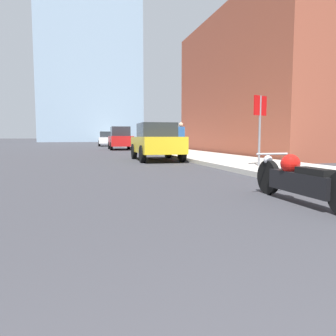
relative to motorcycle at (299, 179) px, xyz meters
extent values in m
cube|color=#B2ADA3|center=(2.67, 35.32, -0.31)|extent=(3.20, 240.00, 0.15)
cube|color=brown|center=(8.92, 13.25, 3.73)|extent=(8.91, 13.63, 8.23)
cube|color=#8CA5BC|center=(-0.51, 72.08, 28.30)|extent=(20.60, 20.60, 57.36)
cylinder|color=black|center=(0.01, 0.88, -0.07)|extent=(0.10, 0.63, 0.63)
cube|color=black|center=(0.00, -0.04, -0.05)|extent=(0.25, 1.40, 0.32)
sphere|color=red|center=(0.00, 0.24, 0.23)|extent=(0.32, 0.32, 0.32)
cube|color=black|center=(0.00, -0.34, 0.16)|extent=(0.22, 0.64, 0.10)
sphere|color=silver|center=(0.01, 0.91, 0.25)|extent=(0.16, 0.16, 0.16)
cylinder|color=silver|center=(0.01, 0.78, 0.36)|extent=(0.62, 0.04, 0.04)
cube|color=gold|center=(0.02, 9.82, 0.32)|extent=(1.86, 3.97, 0.69)
cube|color=#23282D|center=(0.02, 9.82, 0.97)|extent=(1.54, 1.92, 0.61)
cylinder|color=black|center=(-0.79, 11.06, -0.03)|extent=(0.22, 0.72, 0.71)
cylinder|color=black|center=(0.88, 11.02, -0.03)|extent=(0.22, 0.72, 0.71)
cylinder|color=black|center=(-0.85, 8.62, -0.03)|extent=(0.22, 0.72, 0.71)
cylinder|color=black|center=(0.82, 8.58, -0.03)|extent=(0.22, 0.72, 0.71)
cube|color=red|center=(0.01, 22.52, 0.32)|extent=(1.87, 4.34, 0.79)
cube|color=#23282D|center=(0.01, 22.52, 1.10)|extent=(1.53, 2.11, 0.76)
cylinder|color=black|center=(-0.76, 23.88, -0.07)|extent=(0.22, 0.63, 0.62)
cylinder|color=black|center=(0.87, 23.82, -0.07)|extent=(0.22, 0.63, 0.62)
cylinder|color=black|center=(-0.86, 21.22, -0.07)|extent=(0.22, 0.63, 0.62)
cylinder|color=black|center=(0.77, 21.16, -0.07)|extent=(0.22, 0.63, 0.62)
cube|color=silver|center=(-0.17, 32.95, 0.27)|extent=(2.03, 4.07, 0.68)
cube|color=#23282D|center=(-0.17, 32.95, 0.92)|extent=(1.64, 1.99, 0.63)
cylinder|color=black|center=(-0.96, 34.23, -0.07)|extent=(0.24, 0.64, 0.62)
cylinder|color=black|center=(0.76, 34.14, -0.07)|extent=(0.24, 0.64, 0.62)
cylinder|color=black|center=(-1.10, 31.77, -0.07)|extent=(0.24, 0.64, 0.62)
cylinder|color=black|center=(0.62, 31.67, -0.07)|extent=(0.24, 0.64, 0.62)
cylinder|color=slate|center=(2.06, 4.64, 0.85)|extent=(0.07, 0.07, 2.16)
cube|color=red|center=(2.06, 4.64, 1.63)|extent=(0.57, 0.26, 0.60)
cube|color=#1E2347|center=(1.88, 12.05, 0.16)|extent=(0.29, 0.20, 0.79)
cube|color=#235193|center=(1.88, 12.05, 0.87)|extent=(0.36, 0.20, 0.63)
sphere|color=tan|center=(1.88, 12.05, 1.30)|extent=(0.23, 0.23, 0.23)
camera|label=1|loc=(-3.38, -4.41, 0.68)|focal=35.00mm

